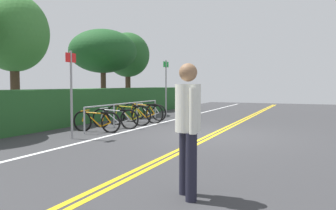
{
  "coord_description": "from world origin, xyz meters",
  "views": [
    {
      "loc": [
        -9.11,
        -2.64,
        1.42
      ],
      "look_at": [
        0.88,
        1.75,
        0.76
      ],
      "focal_mm": 35.95,
      "sensor_mm": 36.0,
      "label": 1
    }
  ],
  "objects_px": {
    "sign_post_near": "(71,86)",
    "tree_far_right": "(103,51)",
    "bicycle_0": "(96,121)",
    "bicycle_1": "(115,118)",
    "tree_mid": "(14,34)",
    "tree_extra": "(128,55)",
    "bicycle_2": "(128,115)",
    "sign_post_far": "(166,83)",
    "bike_rack": "(126,108)",
    "bicycle_4": "(148,112)",
    "pedestrian": "(188,121)",
    "bicycle_3": "(142,113)"
  },
  "relations": [
    {
      "from": "bicycle_0",
      "to": "pedestrian",
      "type": "xyz_separation_m",
      "value": [
        -4.45,
        -4.58,
        0.66
      ]
    },
    {
      "from": "bicycle_3",
      "to": "bicycle_2",
      "type": "bearing_deg",
      "value": 175.86
    },
    {
      "from": "bicycle_1",
      "to": "tree_mid",
      "type": "height_order",
      "value": "tree_mid"
    },
    {
      "from": "pedestrian",
      "to": "tree_far_right",
      "type": "relative_size",
      "value": 0.42
    },
    {
      "from": "bike_rack",
      "to": "bicycle_4",
      "type": "distance_m",
      "value": 1.93
    },
    {
      "from": "tree_mid",
      "to": "bicycle_4",
      "type": "bearing_deg",
      "value": -46.74
    },
    {
      "from": "pedestrian",
      "to": "tree_extra",
      "type": "relative_size",
      "value": 0.39
    },
    {
      "from": "bicycle_2",
      "to": "tree_extra",
      "type": "xyz_separation_m",
      "value": [
        5.91,
        3.48,
        2.69
      ]
    },
    {
      "from": "bicycle_3",
      "to": "tree_far_right",
      "type": "bearing_deg",
      "value": 56.32
    },
    {
      "from": "tree_mid",
      "to": "pedestrian",
      "type": "bearing_deg",
      "value": -120.12
    },
    {
      "from": "bike_rack",
      "to": "bicycle_4",
      "type": "height_order",
      "value": "bike_rack"
    },
    {
      "from": "sign_post_far",
      "to": "tree_far_right",
      "type": "distance_m",
      "value": 3.58
    },
    {
      "from": "bicycle_1",
      "to": "bicycle_2",
      "type": "bearing_deg",
      "value": 1.75
    },
    {
      "from": "sign_post_far",
      "to": "pedestrian",
      "type": "bearing_deg",
      "value": -154.45
    },
    {
      "from": "tree_extra",
      "to": "bicycle_1",
      "type": "bearing_deg",
      "value": -152.72
    },
    {
      "from": "bicycle_1",
      "to": "pedestrian",
      "type": "xyz_separation_m",
      "value": [
        -5.43,
        -4.55,
        0.65
      ]
    },
    {
      "from": "bicycle_0",
      "to": "bicycle_2",
      "type": "height_order",
      "value": "bicycle_2"
    },
    {
      "from": "bike_rack",
      "to": "bicycle_1",
      "type": "height_order",
      "value": "bike_rack"
    },
    {
      "from": "bicycle_0",
      "to": "sign_post_near",
      "type": "xyz_separation_m",
      "value": [
        -1.35,
        -0.2,
        1.07
      ]
    },
    {
      "from": "bicycle_3",
      "to": "bicycle_4",
      "type": "relative_size",
      "value": 1.11
    },
    {
      "from": "bicycle_1",
      "to": "bicycle_3",
      "type": "xyz_separation_m",
      "value": [
        1.83,
        -0.04,
        0.04
      ]
    },
    {
      "from": "bicycle_0",
      "to": "bicycle_1",
      "type": "distance_m",
      "value": 0.98
    },
    {
      "from": "bicycle_3",
      "to": "pedestrian",
      "type": "relative_size",
      "value": 1.09
    },
    {
      "from": "sign_post_far",
      "to": "tree_far_right",
      "type": "height_order",
      "value": "tree_far_right"
    },
    {
      "from": "sign_post_near",
      "to": "tree_mid",
      "type": "xyz_separation_m",
      "value": [
        1.72,
        3.91,
        1.84
      ]
    },
    {
      "from": "bicycle_0",
      "to": "bicycle_2",
      "type": "bearing_deg",
      "value": -0.21
    },
    {
      "from": "pedestrian",
      "to": "tree_mid",
      "type": "relative_size",
      "value": 0.37
    },
    {
      "from": "tree_extra",
      "to": "pedestrian",
      "type": "bearing_deg",
      "value": -146.62
    },
    {
      "from": "tree_extra",
      "to": "sign_post_far",
      "type": "bearing_deg",
      "value": -128.64
    },
    {
      "from": "pedestrian",
      "to": "tree_extra",
      "type": "bearing_deg",
      "value": 33.38
    },
    {
      "from": "bicycle_2",
      "to": "sign_post_far",
      "type": "distance_m",
      "value": 3.25
    },
    {
      "from": "bicycle_1",
      "to": "sign_post_near",
      "type": "bearing_deg",
      "value": -176.04
    },
    {
      "from": "bicycle_2",
      "to": "pedestrian",
      "type": "xyz_separation_m",
      "value": [
        -6.32,
        -4.58,
        0.62
      ]
    },
    {
      "from": "tree_far_right",
      "to": "bike_rack",
      "type": "bearing_deg",
      "value": -135.27
    },
    {
      "from": "sign_post_near",
      "to": "tree_mid",
      "type": "distance_m",
      "value": 4.65
    },
    {
      "from": "sign_post_near",
      "to": "sign_post_far",
      "type": "bearing_deg",
      "value": 0.84
    },
    {
      "from": "tree_far_right",
      "to": "tree_extra",
      "type": "xyz_separation_m",
      "value": [
        2.84,
        0.33,
        0.06
      ]
    },
    {
      "from": "bicycle_4",
      "to": "tree_far_right",
      "type": "distance_m",
      "value": 4.19
    },
    {
      "from": "bicycle_0",
      "to": "tree_extra",
      "type": "distance_m",
      "value": 8.95
    },
    {
      "from": "tree_mid",
      "to": "tree_far_right",
      "type": "xyz_separation_m",
      "value": [
        4.58,
        -0.57,
        -0.24
      ]
    },
    {
      "from": "bicycle_2",
      "to": "pedestrian",
      "type": "bearing_deg",
      "value": -144.11
    },
    {
      "from": "tree_extra",
      "to": "bicycle_4",
      "type": "bearing_deg",
      "value": -140.67
    },
    {
      "from": "tree_mid",
      "to": "tree_extra",
      "type": "relative_size",
      "value": 1.08
    },
    {
      "from": "bicycle_4",
      "to": "pedestrian",
      "type": "height_order",
      "value": "pedestrian"
    },
    {
      "from": "sign_post_near",
      "to": "tree_far_right",
      "type": "xyz_separation_m",
      "value": [
        6.3,
        3.34,
        1.6
      ]
    },
    {
      "from": "bicycle_3",
      "to": "pedestrian",
      "type": "height_order",
      "value": "pedestrian"
    },
    {
      "from": "bicycle_3",
      "to": "sign_post_far",
      "type": "relative_size",
      "value": 0.74
    },
    {
      "from": "bicycle_4",
      "to": "tree_far_right",
      "type": "height_order",
      "value": "tree_far_right"
    },
    {
      "from": "bicycle_0",
      "to": "bicycle_1",
      "type": "xyz_separation_m",
      "value": [
        0.98,
        -0.03,
        0.01
      ]
    },
    {
      "from": "sign_post_near",
      "to": "pedestrian",
      "type": "bearing_deg",
      "value": -125.24
    }
  ]
}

